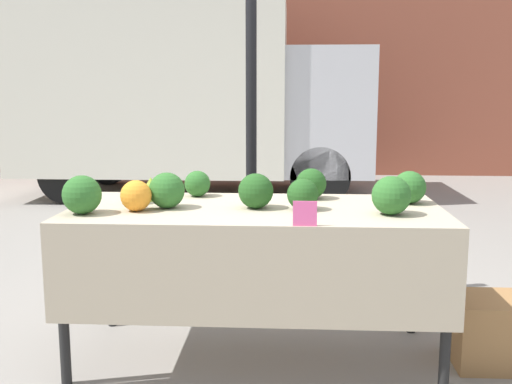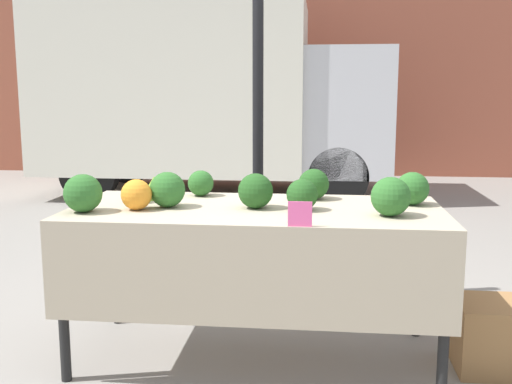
{
  "view_description": "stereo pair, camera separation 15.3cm",
  "coord_description": "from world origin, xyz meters",
  "px_view_note": "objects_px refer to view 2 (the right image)",
  "views": [
    {
      "loc": [
        0.17,
        -3.0,
        1.38
      ],
      "look_at": [
        0.0,
        0.0,
        0.89
      ],
      "focal_mm": 42.0,
      "sensor_mm": 36.0,
      "label": 1
    },
    {
      "loc": [
        0.33,
        -2.99,
        1.38
      ],
      "look_at": [
        0.0,
        0.0,
        0.89
      ],
      "focal_mm": 42.0,
      "sensor_mm": 36.0,
      "label": 2
    }
  ],
  "objects_px": {
    "orange_cauliflower": "(136,195)",
    "parked_truck": "(206,94)",
    "produce_crate": "(505,336)",
    "price_sign": "(300,214)"
  },
  "relations": [
    {
      "from": "parked_truck",
      "to": "produce_crate",
      "type": "distance_m",
      "value": 5.89
    },
    {
      "from": "orange_cauliflower",
      "to": "price_sign",
      "type": "height_order",
      "value": "orange_cauliflower"
    },
    {
      "from": "orange_cauliflower",
      "to": "produce_crate",
      "type": "xyz_separation_m",
      "value": [
        1.86,
        0.11,
        -0.71
      ]
    },
    {
      "from": "price_sign",
      "to": "produce_crate",
      "type": "height_order",
      "value": "price_sign"
    },
    {
      "from": "orange_cauliflower",
      "to": "parked_truck",
      "type": "bearing_deg",
      "value": 97.18
    },
    {
      "from": "parked_truck",
      "to": "price_sign",
      "type": "xyz_separation_m",
      "value": [
        1.49,
        -5.59,
        -0.51
      ]
    },
    {
      "from": "parked_truck",
      "to": "produce_crate",
      "type": "bearing_deg",
      "value": -64.04
    },
    {
      "from": "parked_truck",
      "to": "price_sign",
      "type": "relative_size",
      "value": 41.31
    },
    {
      "from": "price_sign",
      "to": "parked_truck",
      "type": "bearing_deg",
      "value": 104.97
    },
    {
      "from": "orange_cauliflower",
      "to": "price_sign",
      "type": "bearing_deg",
      "value": -19.55
    }
  ]
}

